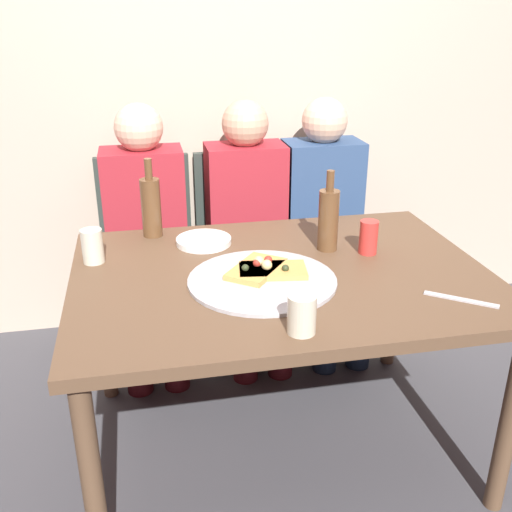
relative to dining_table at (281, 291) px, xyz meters
name	(u,v)px	position (x,y,z in m)	size (l,w,h in m)	color
ground_plane	(278,442)	(0.00, 0.00, -0.65)	(8.00, 8.00, 0.00)	#424247
back_wall	(226,62)	(0.00, 1.13, 0.65)	(6.00, 0.10, 2.60)	#BCA893
dining_table	(281,291)	(0.00, 0.00, 0.00)	(1.39, 1.01, 0.72)	brown
pizza_tray	(262,280)	(-0.08, -0.07, 0.08)	(0.48, 0.48, 0.01)	#ADADB2
pizza_slice_last	(272,270)	(-0.04, -0.03, 0.10)	(0.24, 0.16, 0.05)	tan
pizza_slice_extra	(257,268)	(-0.09, -0.01, 0.10)	(0.24, 0.25, 0.05)	tan
wine_bottle	(328,219)	(0.21, 0.16, 0.19)	(0.07, 0.07, 0.30)	brown
beer_bottle	(151,206)	(-0.41, 0.43, 0.19)	(0.08, 0.08, 0.30)	brown
tumbler_near	(92,246)	(-0.62, 0.21, 0.13)	(0.07, 0.07, 0.12)	beige
tumbler_far	(302,314)	(-0.04, -0.40, 0.13)	(0.08, 0.08, 0.11)	beige
soda_can	(369,237)	(0.34, 0.10, 0.14)	(0.07, 0.07, 0.12)	red
plate_stack	(204,241)	(-0.23, 0.30, 0.09)	(0.21, 0.21, 0.02)	white
table_knife	(461,300)	(0.48, -0.31, 0.08)	(0.22, 0.02, 0.01)	#B7B7BC
chair_left	(148,242)	(-0.43, 0.90, -0.14)	(0.44, 0.44, 0.90)	#2D3833
chair_middle	(244,235)	(0.04, 0.90, -0.14)	(0.44, 0.44, 0.90)	#2D3833
chair_right	(316,229)	(0.41, 0.90, -0.14)	(0.44, 0.44, 0.90)	#2D3833
guest_in_sweater	(147,227)	(-0.43, 0.75, -0.01)	(0.36, 0.56, 1.17)	maroon
guest_in_beanie	(249,220)	(0.04, 0.75, -0.01)	(0.36, 0.56, 1.17)	maroon
guest_by_wall	(327,215)	(0.41, 0.75, -0.01)	(0.36, 0.56, 1.17)	navy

